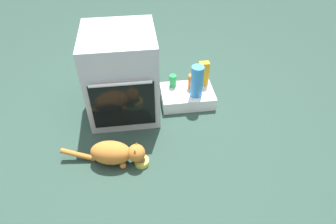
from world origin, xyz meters
TOP-DOWN VIEW (x-y plane):
  - ground at (0.00, 0.00)m, footprint 8.00×8.00m
  - oven at (-0.10, 0.46)m, footprint 0.58×0.64m
  - pantry_cabinet at (0.48, 0.50)m, footprint 0.48×0.34m
  - food_bowl at (0.01, -0.20)m, footprint 0.11×0.11m
  - cat at (-0.18, -0.16)m, footprint 0.64×0.24m
  - sauce_jar at (0.53, 0.55)m, footprint 0.08×0.08m
  - water_bottle at (0.55, 0.44)m, footprint 0.11×0.11m
  - soda_can at (0.36, 0.60)m, footprint 0.07×0.07m
  - juice_carton at (0.64, 0.59)m, footprint 0.09×0.06m

SIDE VIEW (x-z plane):
  - ground at x=0.00m, z-range 0.00..0.00m
  - food_bowl at x=0.01m, z-range -0.01..0.06m
  - pantry_cabinet at x=0.48m, z-range 0.00..0.12m
  - cat at x=-0.18m, z-range 0.01..0.20m
  - soda_can at x=0.36m, z-range 0.12..0.24m
  - sauce_jar at x=0.53m, z-range 0.12..0.26m
  - juice_carton at x=0.64m, z-range 0.12..0.36m
  - water_bottle at x=0.55m, z-range 0.12..0.42m
  - oven at x=-0.10m, z-range 0.00..0.76m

